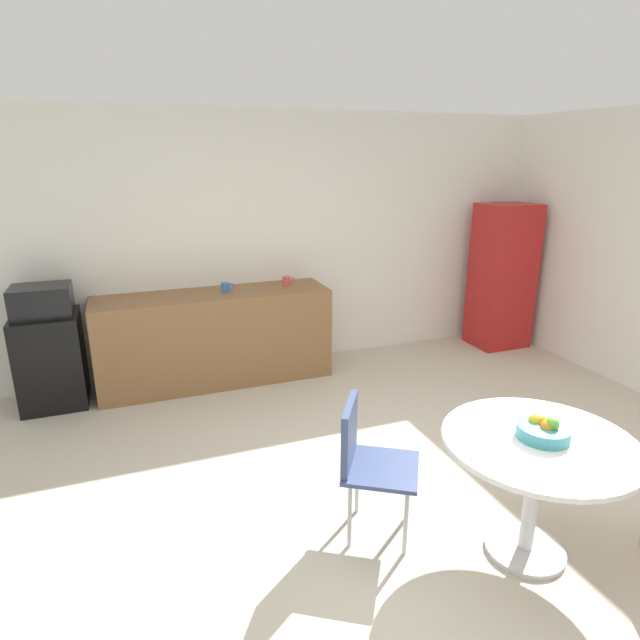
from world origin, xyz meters
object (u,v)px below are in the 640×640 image
at_px(microwave, 42,301).
at_px(mini_fridge, 51,360).
at_px(mug_white, 226,287).
at_px(locker_cabinet, 502,276).
at_px(chair_navy, 365,453).
at_px(fruit_bowl, 544,430).
at_px(mug_green, 287,281).
at_px(round_table, 537,464).

bearing_deg(microwave, mini_fridge, 0.00).
height_order(mini_fridge, mug_white, mug_white).
bearing_deg(locker_cabinet, mug_white, 178.21).
xyz_separation_m(locker_cabinet, mug_white, (-3.18, 0.10, 0.12)).
height_order(chair_navy, fruit_bowl, fruit_bowl).
relative_size(chair_navy, mug_green, 6.43).
bearing_deg(fruit_bowl, mug_green, 98.76).
height_order(locker_cabinet, mug_white, locker_cabinet).
height_order(mug_white, mug_green, same).
xyz_separation_m(locker_cabinet, round_table, (-2.11, -2.93, -0.25)).
height_order(mini_fridge, locker_cabinet, locker_cabinet).
height_order(microwave, locker_cabinet, locker_cabinet).
bearing_deg(locker_cabinet, mini_fridge, 178.80).
xyz_separation_m(locker_cabinet, fruit_bowl, (-2.08, -2.92, -0.06)).
xyz_separation_m(mini_fridge, fruit_bowl, (2.69, -3.02, 0.35)).
distance_m(microwave, chair_navy, 3.19).
xyz_separation_m(mini_fridge, mug_white, (1.59, -0.00, 0.53)).
height_order(locker_cabinet, round_table, locker_cabinet).
bearing_deg(mug_green, mug_white, -175.56).
distance_m(fruit_bowl, mug_white, 3.22).
height_order(microwave, fruit_bowl, microwave).
xyz_separation_m(round_table, fruit_bowl, (0.03, 0.01, 0.19)).
xyz_separation_m(fruit_bowl, mug_white, (-1.10, 3.02, 0.18)).
xyz_separation_m(microwave, mug_white, (1.59, -0.00, -0.02)).
xyz_separation_m(fruit_bowl, mug_green, (-0.47, 3.07, 0.18)).
distance_m(mini_fridge, round_table, 4.04).
relative_size(mini_fridge, round_table, 0.82).
height_order(fruit_bowl, mug_green, mug_green).
bearing_deg(microwave, mug_green, 1.25).
bearing_deg(chair_navy, microwave, 126.52).
bearing_deg(locker_cabinet, mug_green, 176.68).
height_order(mini_fridge, round_table, mini_fridge).
distance_m(locker_cabinet, mug_green, 2.56).
relative_size(mini_fridge, microwave, 1.74).
relative_size(microwave, mug_green, 3.72).
distance_m(chair_navy, mug_white, 2.59).
relative_size(mini_fridge, mug_white, 6.49).
bearing_deg(mug_white, chair_navy, -83.50).
distance_m(round_table, mug_white, 3.24).
xyz_separation_m(chair_navy, fruit_bowl, (0.81, -0.48, 0.24)).
bearing_deg(mug_white, mug_green, 4.44).
xyz_separation_m(mini_fridge, mug_green, (2.22, 0.05, 0.53)).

